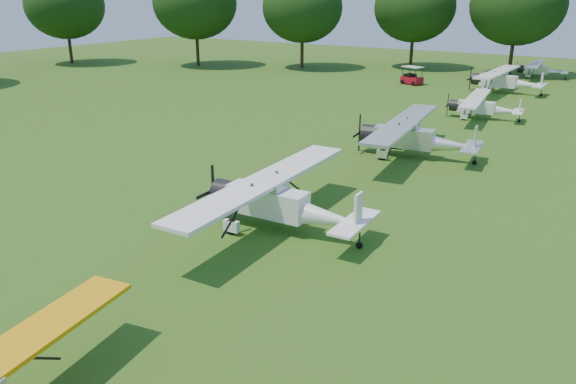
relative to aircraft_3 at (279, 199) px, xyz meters
name	(u,v)px	position (x,y,z in m)	size (l,w,h in m)	color
ground	(255,245)	(0.02, -1.80, -1.40)	(160.00, 160.00, 0.00)	#255615
tree_belt	(342,46)	(3.60, -1.64, 6.63)	(137.36, 130.27, 14.52)	#2E2112
aircraft_3	(279,199)	(0.00, 0.00, 0.00)	(7.62, 12.12, 2.39)	white
aircraft_4	(413,135)	(0.83, 13.80, -0.01)	(7.63, 12.13, 2.38)	silver
aircraft_5	(482,106)	(1.56, 27.31, -0.32)	(5.92, 9.41, 1.85)	white
aircraft_6	(504,79)	(0.25, 40.91, -0.04)	(7.40, 11.76, 2.32)	white
aircraft_7	(540,69)	(1.52, 54.04, -0.34)	(5.74, 9.14, 1.80)	silver
golf_cart	(412,78)	(-9.54, 41.26, -0.75)	(2.58, 2.05, 1.93)	#A50B1D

